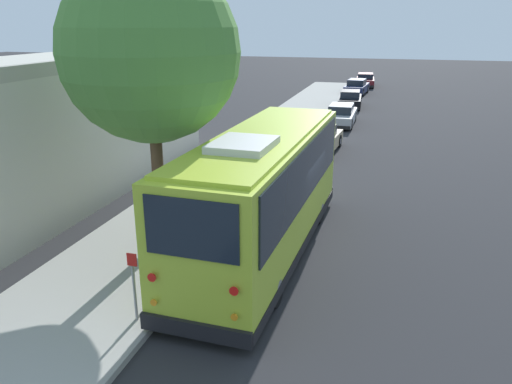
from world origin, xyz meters
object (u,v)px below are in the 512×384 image
(parked_sedan_maroon, at_px, (365,80))
(shuttle_bus, at_px, (263,188))
(parked_sedan_navy, at_px, (357,87))
(sign_post_far, at_px, (166,260))
(street_tree, at_px, (151,39))
(fire_hydrant, at_px, (257,172))
(parked_sedan_silver, at_px, (341,115))
(sign_post_near, at_px, (134,286))
(parked_sedan_black, at_px, (350,99))
(parked_sedan_tan, at_px, (318,140))

(parked_sedan_maroon, bearing_deg, shuttle_bus, 176.21)
(parked_sedan_navy, height_order, sign_post_far, sign_post_far)
(street_tree, xyz_separation_m, fire_hydrant, (6.12, -1.09, -5.24))
(parked_sedan_silver, xyz_separation_m, parked_sedan_navy, (14.61, 0.30, 0.02))
(shuttle_bus, height_order, sign_post_near, shuttle_bus)
(parked_sedan_silver, distance_m, sign_post_near, 23.54)
(parked_sedan_black, relative_size, fire_hydrant, 5.54)
(parked_sedan_black, bearing_deg, shuttle_bus, 177.02)
(street_tree, relative_size, sign_post_near, 5.35)
(parked_sedan_black, height_order, sign_post_near, sign_post_near)
(parked_sedan_navy, height_order, sign_post_near, sign_post_near)
(parked_sedan_silver, distance_m, street_tree, 20.45)
(shuttle_bus, relative_size, parked_sedan_maroon, 2.12)
(shuttle_bus, relative_size, parked_sedan_silver, 2.03)
(parked_sedan_navy, distance_m, parked_sedan_maroon, 5.86)
(parked_sedan_black, relative_size, parked_sedan_navy, 0.97)
(sign_post_near, bearing_deg, shuttle_bus, -21.73)
(parked_sedan_maroon, xyz_separation_m, sign_post_far, (-42.43, 1.67, 0.23))
(shuttle_bus, bearing_deg, street_tree, 97.59)
(parked_sedan_tan, distance_m, sign_post_far, 14.72)
(parked_sedan_maroon, distance_m, fire_hydrant, 33.96)
(parked_sedan_maroon, relative_size, fire_hydrant, 5.49)
(parked_sedan_black, xyz_separation_m, fire_hydrant, (-20.60, 1.62, -0.03))
(parked_sedan_tan, relative_size, sign_post_far, 3.11)
(parked_sedan_maroon, distance_m, sign_post_far, 42.46)
(parked_sedan_silver, bearing_deg, sign_post_near, 175.59)
(parked_sedan_silver, bearing_deg, parked_sedan_black, 0.72)
(shuttle_bus, height_order, parked_sedan_silver, shuttle_bus)
(parked_sedan_silver, height_order, parked_sedan_navy, parked_sedan_navy)
(shuttle_bus, xyz_separation_m, street_tree, (-0.29, 2.91, 3.86))
(street_tree, distance_m, fire_hydrant, 8.13)
(shuttle_bus, relative_size, sign_post_near, 6.03)
(parked_sedan_black, distance_m, street_tree, 27.36)
(parked_sedan_tan, relative_size, sign_post_near, 2.73)
(shuttle_bus, xyz_separation_m, sign_post_near, (-4.20, 1.67, -0.97))
(parked_sedan_navy, bearing_deg, fire_hydrant, -178.53)
(parked_sedan_black, relative_size, street_tree, 0.54)
(parked_sedan_maroon, xyz_separation_m, sign_post_near, (-43.94, 1.67, 0.34))
(parked_sedan_silver, height_order, sign_post_near, sign_post_near)
(parked_sedan_tan, xyz_separation_m, parked_sedan_maroon, (27.77, -0.35, 0.01))
(shuttle_bus, xyz_separation_m, parked_sedan_silver, (19.29, 0.05, -1.32))
(parked_sedan_maroon, relative_size, sign_post_near, 2.85)
(street_tree, height_order, fire_hydrant, street_tree)
(parked_sedan_maroon, height_order, sign_post_near, sign_post_near)
(parked_sedan_navy, relative_size, parked_sedan_maroon, 1.04)
(parked_sedan_navy, height_order, parked_sedan_maroon, parked_sedan_navy)
(parked_sedan_navy, relative_size, sign_post_far, 3.35)
(shuttle_bus, distance_m, street_tree, 4.85)
(parked_sedan_navy, bearing_deg, parked_sedan_silver, -174.35)
(sign_post_near, bearing_deg, parked_sedan_silver, -3.95)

